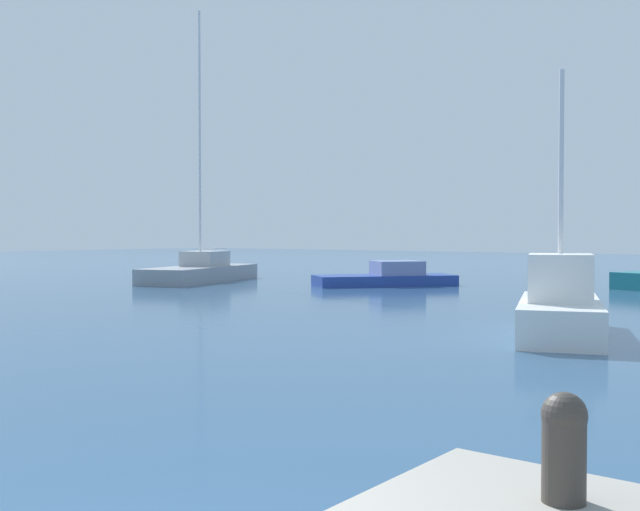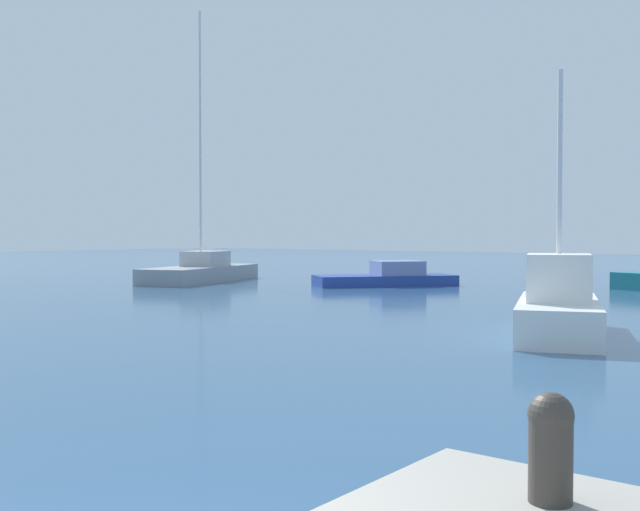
{
  "view_description": "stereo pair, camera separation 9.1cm",
  "coord_description": "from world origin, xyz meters",
  "px_view_note": "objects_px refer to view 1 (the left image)",
  "views": [
    {
      "loc": [
        -2.48,
        -3.97,
        2.44
      ],
      "look_at": [
        22.33,
        15.52,
        1.57
      ],
      "focal_mm": 42.12,
      "sensor_mm": 36.0,
      "label": 1
    },
    {
      "loc": [
        -2.43,
        -4.05,
        2.44
      ],
      "look_at": [
        22.33,
        15.52,
        1.57
      ],
      "focal_mm": 42.12,
      "sensor_mm": 36.0,
      "label": 2
    }
  ],
  "objects_px": {
    "mooring_bollard": "(564,443)",
    "sailboat_white_far_right": "(560,308)",
    "sailboat_grey_distant_north": "(201,270)",
    "motorboat_blue_center_channel": "(388,277)"
  },
  "relations": [
    {
      "from": "mooring_bollard",
      "to": "sailboat_grey_distant_north",
      "type": "height_order",
      "value": "sailboat_grey_distant_north"
    },
    {
      "from": "mooring_bollard",
      "to": "motorboat_blue_center_channel",
      "type": "relative_size",
      "value": 0.1
    },
    {
      "from": "motorboat_blue_center_channel",
      "to": "mooring_bollard",
      "type": "bearing_deg",
      "value": -145.18
    },
    {
      "from": "sailboat_grey_distant_north",
      "to": "sailboat_white_far_right",
      "type": "bearing_deg",
      "value": -112.54
    },
    {
      "from": "mooring_bollard",
      "to": "sailboat_white_far_right",
      "type": "relative_size",
      "value": 0.1
    },
    {
      "from": "sailboat_grey_distant_north",
      "to": "sailboat_white_far_right",
      "type": "xyz_separation_m",
      "value": [
        -9.37,
        -22.58,
        0.11
      ]
    },
    {
      "from": "motorboat_blue_center_channel",
      "to": "sailboat_white_far_right",
      "type": "height_order",
      "value": "sailboat_white_far_right"
    },
    {
      "from": "motorboat_blue_center_channel",
      "to": "sailboat_grey_distant_north",
      "type": "relative_size",
      "value": 0.48
    },
    {
      "from": "mooring_bollard",
      "to": "sailboat_white_far_right",
      "type": "distance_m",
      "value": 14.23
    },
    {
      "from": "mooring_bollard",
      "to": "sailboat_white_far_right",
      "type": "bearing_deg",
      "value": 20.47
    }
  ]
}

